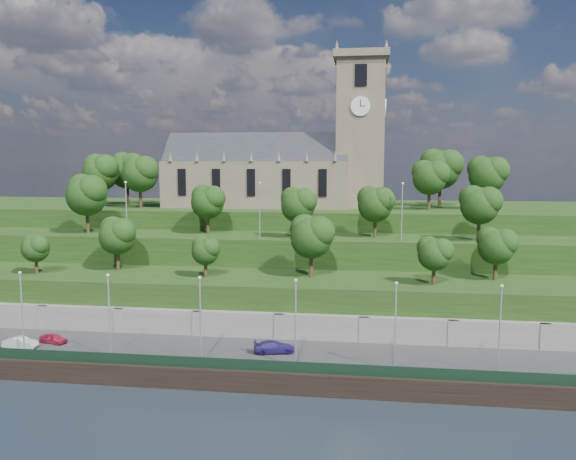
# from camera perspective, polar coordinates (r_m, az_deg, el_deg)

# --- Properties ---
(ground) EXTENTS (320.00, 320.00, 0.00)m
(ground) POSITION_cam_1_polar(r_m,az_deg,el_deg) (59.23, -7.55, -15.86)
(ground) COLOR black
(ground) RESTS_ON ground
(promenade) EXTENTS (160.00, 12.00, 2.00)m
(promenade) POSITION_cam_1_polar(r_m,az_deg,el_deg) (64.27, -6.13, -13.02)
(promenade) COLOR #2D2D30
(promenade) RESTS_ON ground
(quay_wall) EXTENTS (160.00, 0.50, 2.20)m
(quay_wall) POSITION_cam_1_polar(r_m,az_deg,el_deg) (58.77, -7.58, -14.89)
(quay_wall) COLOR black
(quay_wall) RESTS_ON ground
(fence) EXTENTS (160.00, 0.10, 1.20)m
(fence) POSITION_cam_1_polar(r_m,az_deg,el_deg) (58.81, -7.43, -13.30)
(fence) COLOR black
(fence) RESTS_ON promenade
(retaining_wall) EXTENTS (160.00, 2.10, 5.00)m
(retaining_wall) POSITION_cam_1_polar(r_m,az_deg,el_deg) (69.31, -4.97, -10.20)
(retaining_wall) COLOR slate
(retaining_wall) RESTS_ON ground
(embankment_lower) EXTENTS (160.00, 12.00, 8.00)m
(embankment_lower) POSITION_cam_1_polar(r_m,az_deg,el_deg) (74.57, -3.97, -7.76)
(embankment_lower) COLOR #1C3712
(embankment_lower) RESTS_ON ground
(embankment_upper) EXTENTS (160.00, 10.00, 12.00)m
(embankment_upper) POSITION_cam_1_polar(r_m,az_deg,el_deg) (84.65, -2.49, -4.59)
(embankment_upper) COLOR #1C3712
(embankment_upper) RESTS_ON ground
(hilltop) EXTENTS (160.00, 32.00, 15.00)m
(hilltop) POSITION_cam_1_polar(r_m,az_deg,el_deg) (104.82, -0.49, -1.52)
(hilltop) COLOR #1C3712
(hilltop) RESTS_ON ground
(church) EXTENTS (38.60, 12.35, 27.60)m
(church) POSITION_cam_1_polar(r_m,az_deg,el_deg) (99.61, -0.38, 6.71)
(church) COLOR brown
(church) RESTS_ON hilltop
(trees_lower) EXTENTS (64.38, 8.48, 8.15)m
(trees_lower) POSITION_cam_1_polar(r_m,az_deg,el_deg) (72.86, -1.38, -1.06)
(trees_lower) COLOR #312613
(trees_lower) RESTS_ON embankment_lower
(trees_upper) EXTENTS (63.90, 8.10, 9.11)m
(trees_upper) POSITION_cam_1_polar(r_m,az_deg,el_deg) (82.39, -2.94, 3.13)
(trees_upper) COLOR #312613
(trees_upper) RESTS_ON embankment_upper
(trees_hilltop) EXTENTS (73.33, 16.49, 10.27)m
(trees_hilltop) POSITION_cam_1_polar(r_m,az_deg,el_deg) (98.70, -1.06, 6.06)
(trees_hilltop) COLOR #312613
(trees_hilltop) RESTS_ON hilltop
(lamp_posts_promenade) EXTENTS (60.36, 0.36, 9.17)m
(lamp_posts_promenade) POSITION_cam_1_polar(r_m,az_deg,el_deg) (59.68, -8.90, -8.38)
(lamp_posts_promenade) COLOR #B2B2B7
(lamp_posts_promenade) RESTS_ON promenade
(lamp_posts_upper) EXTENTS (40.36, 0.36, 8.10)m
(lamp_posts_upper) POSITION_cam_1_polar(r_m,az_deg,el_deg) (80.24, -2.90, 2.47)
(lamp_posts_upper) COLOR #B2B2B7
(lamp_posts_upper) RESTS_ON embankment_upper
(car_left) EXTENTS (3.51, 2.03, 1.12)m
(car_left) POSITION_cam_1_polar(r_m,az_deg,el_deg) (71.57, -22.73, -10.12)
(car_left) COLOR #A31B37
(car_left) RESTS_ON promenade
(car_middle) EXTENTS (3.89, 1.44, 1.27)m
(car_middle) POSITION_cam_1_polar(r_m,az_deg,el_deg) (71.19, -25.53, -10.29)
(car_middle) COLOR #ADACB1
(car_middle) RESTS_ON promenade
(car_right) EXTENTS (4.81, 2.76, 1.31)m
(car_right) POSITION_cam_1_polar(r_m,az_deg,el_deg) (63.04, -1.41, -11.79)
(car_right) COLOR navy
(car_right) RESTS_ON promenade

